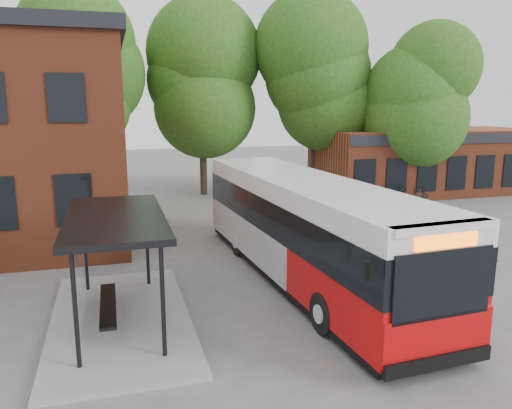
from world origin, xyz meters
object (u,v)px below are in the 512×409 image
object	(u,v)px
bicycle_4	(381,200)
bicycle_6	(391,197)
city_bus	(305,230)
bicycle_1	(338,199)
bicycle_0	(337,205)
bicycle_3	(381,199)
bicycle_7	(418,196)
bus_shelter	(118,269)
bicycle_2	(361,205)

from	to	relation	value
bicycle_4	bicycle_6	distance (m)	1.02
city_bus	bicycle_1	world-z (taller)	city_bus
bicycle_0	bicycle_3	distance (m)	2.85
bicycle_0	bicycle_1	size ratio (longest dim) A/B	1.10
city_bus	bicycle_7	size ratio (longest dim) A/B	7.63
bicycle_1	bicycle_3	distance (m)	2.29
bus_shelter	bicycle_4	size ratio (longest dim) A/B	3.81
bicycle_7	bicycle_3	bearing A→B (deg)	87.01
bus_shelter	bicycle_3	world-z (taller)	bus_shelter
bicycle_0	bicycle_7	distance (m)	5.50
city_bus	bicycle_0	world-z (taller)	city_bus
bicycle_2	bus_shelter	bearing A→B (deg)	146.83
bicycle_6	city_bus	bearing A→B (deg)	130.06
bus_shelter	bicycle_0	size ratio (longest dim) A/B	4.06
bicycle_3	bicycle_7	xyz separation A→B (m)	(2.60, 0.52, -0.02)
city_bus	bicycle_3	world-z (taller)	city_bus
city_bus	bicycle_2	world-z (taller)	city_bus
bicycle_7	bus_shelter	bearing A→B (deg)	109.93
city_bus	bicycle_0	size ratio (longest dim) A/B	7.56
city_bus	bicycle_3	xyz separation A→B (m)	(8.05, 9.05, -1.12)
bicycle_2	bicycle_6	xyz separation A→B (m)	(2.51, 1.21, 0.07)
bicycle_0	bicycle_3	size ratio (longest dim) A/B	0.96
bicycle_4	city_bus	bearing A→B (deg)	156.54
bicycle_3	bicycle_4	size ratio (longest dim) A/B	0.97
bicycle_3	bicycle_6	size ratio (longest dim) A/B	0.94
bicycle_6	bicycle_3	bearing A→B (deg)	118.77
bicycle_1	bicycle_3	bearing A→B (deg)	-119.54
bus_shelter	bicycle_3	bearing A→B (deg)	37.73
bicycle_2	bicycle_7	size ratio (longest dim) A/B	0.95
city_bus	bicycle_2	size ratio (longest dim) A/B	7.99
bicycle_6	bicycle_2	bearing A→B (deg)	108.62
bicycle_2	bicycle_3	distance (m)	1.57
city_bus	bus_shelter	bearing A→B (deg)	-167.29
bicycle_7	city_bus	bearing A→B (deg)	117.54
bicycle_6	bicycle_7	xyz separation A→B (m)	(1.58, -0.21, 0.02)
bus_shelter	bicycle_3	xyz separation A→B (m)	(13.87, 10.73, -0.91)
bicycle_1	bicycle_7	size ratio (longest dim) A/B	0.92
bicycle_0	bicycle_1	bearing A→B (deg)	-26.71
bicycle_4	bicycle_1	bearing A→B (deg)	88.07
bus_shelter	bicycle_4	bearing A→B (deg)	38.09
bicycle_3	bicycle_4	xyz separation A→B (m)	(0.12, 0.23, -0.06)
bus_shelter	bicycle_1	xyz separation A→B (m)	(11.83, 11.75, -0.98)
city_bus	bicycle_4	xyz separation A→B (m)	(8.18, 9.29, -1.17)
bicycle_4	bicycle_2	bearing A→B (deg)	131.67
bicycle_0	bicycle_2	xyz separation A→B (m)	(1.33, -0.07, -0.02)
bicycle_2	bicycle_3	xyz separation A→B (m)	(1.50, 0.48, 0.11)
bicycle_1	bicycle_4	size ratio (longest dim) A/B	0.86
bus_shelter	bicycle_4	world-z (taller)	bus_shelter
bicycle_0	city_bus	bearing A→B (deg)	150.56
bicycle_2	bicycle_7	world-z (taller)	bicycle_7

